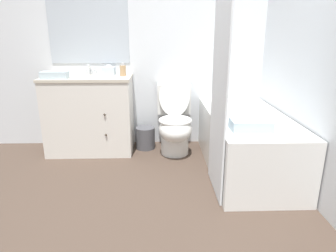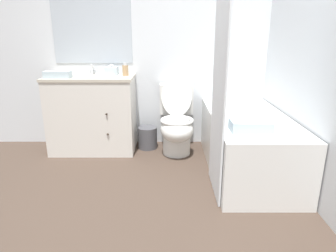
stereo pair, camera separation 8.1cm
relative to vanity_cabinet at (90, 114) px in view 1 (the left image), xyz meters
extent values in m
plane|color=#47382D|center=(0.78, -1.57, -0.45)|extent=(14.00, 14.00, 0.00)
cube|color=silver|center=(0.78, 0.28, 0.80)|extent=(8.00, 0.05, 2.50)
cube|color=#B2BCC6|center=(0.00, 0.25, 1.02)|extent=(0.91, 0.01, 0.93)
cube|color=silver|center=(2.07, -0.66, 0.80)|extent=(0.05, 2.83, 2.50)
cube|color=silver|center=(0.00, 0.00, -0.02)|extent=(0.96, 0.51, 0.85)
cube|color=beige|center=(0.00, 0.00, 0.42)|extent=(0.98, 0.53, 0.03)
cylinder|color=white|center=(0.00, 0.00, 0.38)|extent=(0.31, 0.31, 0.10)
sphere|color=#382D23|center=(0.22, -0.27, 0.06)|extent=(0.02, 0.02, 0.02)
sphere|color=#382D23|center=(0.22, -0.27, -0.17)|extent=(0.02, 0.02, 0.02)
cylinder|color=silver|center=(0.00, 0.19, 0.45)|extent=(0.04, 0.04, 0.04)
cylinder|color=silver|center=(0.00, 0.15, 0.51)|extent=(0.02, 0.11, 0.09)
cylinder|color=silver|center=(-0.06, 0.19, 0.45)|extent=(0.03, 0.03, 0.04)
cylinder|color=silver|center=(0.05, 0.19, 0.45)|extent=(0.03, 0.03, 0.04)
cylinder|color=white|center=(0.97, -0.13, -0.33)|extent=(0.32, 0.32, 0.23)
ellipsoid|color=white|center=(0.97, -0.19, -0.14)|extent=(0.37, 0.49, 0.28)
torus|color=white|center=(0.97, -0.19, -0.03)|extent=(0.37, 0.37, 0.04)
cube|color=white|center=(0.97, 0.15, 0.14)|extent=(0.39, 0.18, 0.35)
ellipsoid|color=white|center=(0.97, 0.03, 0.19)|extent=(0.35, 0.14, 0.45)
cube|color=white|center=(1.67, -0.54, -0.16)|extent=(0.74, 1.59, 0.57)
cube|color=#A8ADAE|center=(1.67, -0.54, 0.12)|extent=(0.62, 1.47, 0.01)
cube|color=white|center=(1.29, -0.96, 0.51)|extent=(0.01, 0.59, 1.90)
cylinder|color=#4C4C51|center=(0.63, 0.05, -0.32)|extent=(0.23, 0.23, 0.26)
cube|color=silver|center=(0.22, 0.13, 0.48)|extent=(0.14, 0.14, 0.09)
ellipsoid|color=white|center=(0.22, 0.13, 0.53)|extent=(0.06, 0.04, 0.03)
cylinder|color=tan|center=(0.40, 0.04, 0.49)|extent=(0.07, 0.07, 0.11)
cylinder|color=silver|center=(0.40, 0.04, 0.56)|extent=(0.04, 0.04, 0.03)
cube|color=silver|center=(-0.31, -0.14, 0.47)|extent=(0.28, 0.12, 0.07)
cube|color=silver|center=(1.55, -1.02, 0.17)|extent=(0.33, 0.20, 0.09)
camera|label=1|loc=(0.79, -3.36, 0.90)|focal=32.00mm
camera|label=2|loc=(0.87, -3.36, 0.90)|focal=32.00mm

